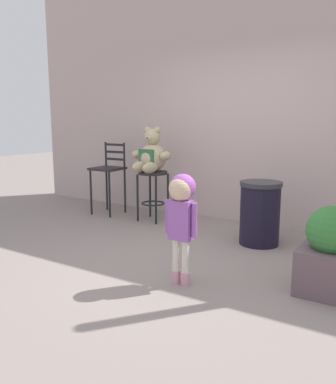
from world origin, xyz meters
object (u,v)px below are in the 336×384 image
object	(u,v)px
trash_bin	(260,213)
planter_with_shrub	(330,254)
child_walking	(181,205)
bar_stool_with_teddy	(153,185)
bar_chair_empty	(109,172)
teddy_bear	(151,156)

from	to	relation	value
trash_bin	planter_with_shrub	distance (m)	1.38
child_walking	planter_with_shrub	distance (m)	1.30
bar_stool_with_teddy	child_walking	bearing A→B (deg)	-49.66
child_walking	bar_chair_empty	distance (m)	2.91
teddy_bear	planter_with_shrub	distance (m)	2.97
bar_stool_with_teddy	child_walking	world-z (taller)	child_walking
child_walking	bar_chair_empty	bearing A→B (deg)	119.79
trash_bin	teddy_bear	bearing A→B (deg)	172.00
teddy_bear	planter_with_shrub	size ratio (longest dim) A/B	0.84
bar_stool_with_teddy	planter_with_shrub	distance (m)	2.93
bar_chair_empty	bar_stool_with_teddy	bearing A→B (deg)	-1.11
bar_stool_with_teddy	bar_chair_empty	size ratio (longest dim) A/B	0.65
trash_bin	bar_chair_empty	bearing A→B (deg)	173.53
bar_stool_with_teddy	planter_with_shrub	size ratio (longest dim) A/B	0.96
bar_chair_empty	planter_with_shrub	xyz separation A→B (m)	(3.47, -1.28, -0.30)
bar_stool_with_teddy	child_walking	xyz separation A→B (m)	(1.48, -1.75, 0.20)
bar_stool_with_teddy	teddy_bear	bearing A→B (deg)	-90.00
child_walking	bar_chair_empty	size ratio (longest dim) A/B	0.90
bar_stool_with_teddy	child_walking	size ratio (longest dim) A/B	0.73
planter_with_shrub	child_walking	bearing A→B (deg)	-157.24
child_walking	trash_bin	size ratio (longest dim) A/B	1.33
bar_chair_empty	child_walking	bearing A→B (deg)	-37.34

